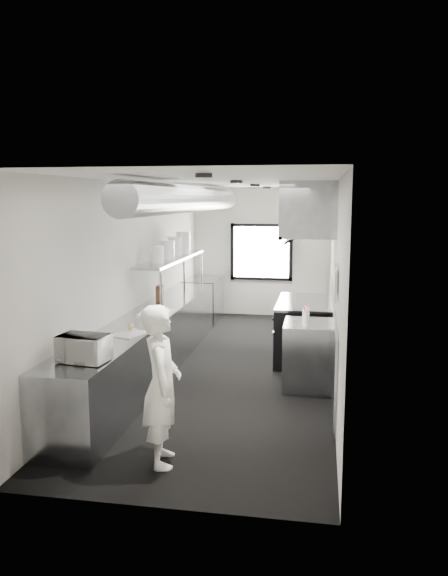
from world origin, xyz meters
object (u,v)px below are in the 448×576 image
at_px(cutting_board, 156,312).
at_px(pass_shelf, 173,259).
at_px(deli_tub_a, 72,348).
at_px(squeeze_bottle_d, 307,315).
at_px(squeeze_bottle_c, 305,316).
at_px(far_work_table, 203,299).
at_px(exhaust_hood, 310,209).
at_px(knife_block, 160,293).
at_px(squeeze_bottle_e, 307,312).
at_px(microwave, 84,348).
at_px(plate_stack_b, 167,250).
at_px(squeeze_bottle_a, 307,320).
at_px(prep_counter, 150,344).
at_px(small_plate, 131,330).
at_px(deli_tub_b, 77,347).
at_px(line_cook, 162,385).
at_px(plate_stack_a, 157,254).
at_px(plate_stack_c, 175,246).
at_px(bottle_station, 308,355).
at_px(range, 303,330).
at_px(squeeze_bottle_b, 305,318).
at_px(plate_stack_d, 183,243).

bearing_deg(cutting_board, pass_shelf, 94.57).
height_order(deli_tub_a, squeeze_bottle_d, squeeze_bottle_d).
bearing_deg(squeeze_bottle_c, far_work_table, 120.13).
xyz_separation_m(exhaust_hood, knife_block, (-2.40, -0.12, -1.37)).
xyz_separation_m(deli_tub_a, squeeze_bottle_e, (2.45, 2.29, 0.03)).
bearing_deg(microwave, plate_stack_b, 97.90).
distance_m(pass_shelf, knife_block, 0.67).
xyz_separation_m(exhaust_hood, squeeze_bottle_a, (0.03, -1.65, -1.40)).
bearing_deg(squeeze_bottle_e, exhaust_hood, 90.78).
height_order(prep_counter, small_plate, small_plate).
height_order(deli_tub_b, cutting_board, deli_tub_b).
bearing_deg(cutting_board, line_cook, -72.18).
distance_m(line_cook, knife_block, 3.95).
xyz_separation_m(pass_shelf, plate_stack_a, (-0.03, -0.83, 0.17)).
xyz_separation_m(line_cook, knife_block, (-1.12, 3.78, 0.23)).
height_order(knife_block, plate_stack_c, plate_stack_c).
bearing_deg(squeeze_bottle_a, deli_tub_b, -145.93).
distance_m(exhaust_hood, squeeze_bottle_d, 1.91).
distance_m(knife_block, plate_stack_c, 0.99).
height_order(cutting_board, squeeze_bottle_c, squeeze_bottle_c).
xyz_separation_m(plate_stack_b, squeeze_bottle_c, (2.32, -1.46, -0.73)).
height_order(exhaust_hood, knife_block, exhaust_hood).
height_order(prep_counter, cutting_board, cutting_board).
relative_size(plate_stack_a, plate_stack_c, 0.79).
bearing_deg(plate_stack_b, bottle_station, -32.13).
relative_size(deli_tub_a, knife_block, 0.60).
relative_size(far_work_table, squeeze_bottle_d, 6.78).
bearing_deg(squeeze_bottle_d, small_plate, -156.18).
distance_m(plate_stack_c, squeeze_bottle_a, 3.31).
bearing_deg(range, cutting_board, -152.25).
distance_m(pass_shelf, squeeze_bottle_e, 2.74).
bearing_deg(small_plate, squeeze_bottle_b, 18.16).
relative_size(pass_shelf, squeeze_bottle_e, 18.29).
distance_m(range, microwave, 4.25).
bearing_deg(small_plate, cutting_board, 90.75).
xyz_separation_m(plate_stack_d, squeeze_bottle_d, (2.30, -2.25, -0.78)).
xyz_separation_m(far_work_table, deli_tub_b, (-0.16, -5.80, 0.50)).
bearing_deg(cutting_board, plate_stack_b, 96.95).
distance_m(pass_shelf, squeeze_bottle_b, 2.99).
xyz_separation_m(deli_tub_a, knife_block, (0.04, 3.24, 0.07)).
bearing_deg(squeeze_bottle_b, squeeze_bottle_d, 84.37).
height_order(small_plate, cutting_board, cutting_board).
height_order(exhaust_hood, deli_tub_b, exhaust_hood).
distance_m(pass_shelf, line_cook, 4.38).
distance_m(prep_counter, squeeze_bottle_c, 2.32).
bearing_deg(plate_stack_c, squeeze_bottle_d, -38.21).
height_order(bottle_station, knife_block, knife_block).
xyz_separation_m(microwave, plate_stack_a, (-0.14, 3.10, 0.66)).
bearing_deg(deli_tub_b, squeeze_bottle_a, 34.07).
relative_size(line_cook, plate_stack_b, 5.21).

